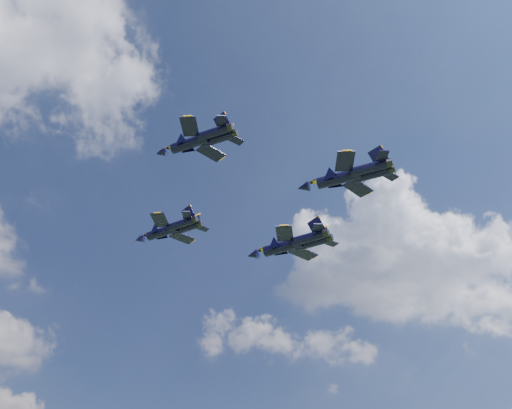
% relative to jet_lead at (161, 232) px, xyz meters
% --- Properties ---
extents(jet_lead, '(10.36, 14.14, 3.39)m').
position_rel_jet_lead_xyz_m(jet_lead, '(0.00, 0.00, 0.00)').
color(jet_lead, black).
extents(jet_left, '(10.21, 13.65, 3.33)m').
position_rel_jet_lead_xyz_m(jet_left, '(-6.14, -19.77, 2.87)').
color(jet_left, black).
extents(jet_right, '(13.36, 18.20, 4.37)m').
position_rel_jet_lead_xyz_m(jet_right, '(23.15, -3.52, 3.17)').
color(jet_right, black).
extents(jet_slot, '(11.58, 15.36, 3.77)m').
position_rel_jet_lead_xyz_m(jet_slot, '(14.96, -28.14, 0.47)').
color(jet_slot, black).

